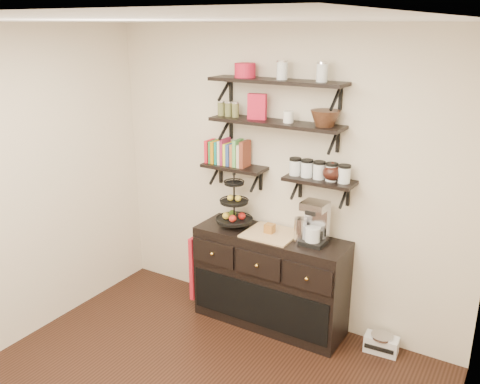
# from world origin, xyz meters

# --- Properties ---
(ceiling) EXTENTS (3.50, 3.50, 0.02)m
(ceiling) POSITION_xyz_m (0.00, 0.00, 2.70)
(ceiling) COLOR white
(ceiling) RESTS_ON back_wall
(back_wall) EXTENTS (3.50, 0.02, 2.70)m
(back_wall) POSITION_xyz_m (0.00, 1.75, 1.35)
(back_wall) COLOR beige
(back_wall) RESTS_ON ground
(right_wall) EXTENTS (0.02, 3.50, 2.70)m
(right_wall) POSITION_xyz_m (1.75, 0.00, 1.35)
(right_wall) COLOR beige
(right_wall) RESTS_ON ground
(shelf_top) EXTENTS (1.20, 0.27, 0.23)m
(shelf_top) POSITION_xyz_m (0.00, 1.62, 2.23)
(shelf_top) COLOR black
(shelf_top) RESTS_ON back_wall
(shelf_mid) EXTENTS (1.20, 0.27, 0.23)m
(shelf_mid) POSITION_xyz_m (0.00, 1.62, 1.88)
(shelf_mid) COLOR black
(shelf_mid) RESTS_ON back_wall
(shelf_low_left) EXTENTS (0.60, 0.25, 0.23)m
(shelf_low_left) POSITION_xyz_m (-0.42, 1.63, 1.43)
(shelf_low_left) COLOR black
(shelf_low_left) RESTS_ON back_wall
(shelf_low_right) EXTENTS (0.60, 0.25, 0.23)m
(shelf_low_right) POSITION_xyz_m (0.42, 1.63, 1.43)
(shelf_low_right) COLOR black
(shelf_low_right) RESTS_ON back_wall
(cookbooks) EXTENTS (0.43, 0.15, 0.26)m
(cookbooks) POSITION_xyz_m (-0.47, 1.63, 1.57)
(cookbooks) COLOR red
(cookbooks) RESTS_ON shelf_low_left
(glass_canisters) EXTENTS (0.54, 0.10, 0.13)m
(glass_canisters) POSITION_xyz_m (0.41, 1.63, 1.51)
(glass_canisters) COLOR silver
(glass_canisters) RESTS_ON shelf_low_right
(sideboard) EXTENTS (1.40, 0.50, 0.92)m
(sideboard) POSITION_xyz_m (0.03, 1.51, 0.45)
(sideboard) COLOR black
(sideboard) RESTS_ON floor
(fruit_stand) EXTENTS (0.34, 0.34, 0.49)m
(fruit_stand) POSITION_xyz_m (-0.35, 1.52, 1.07)
(fruit_stand) COLOR black
(fruit_stand) RESTS_ON sideboard
(candle) EXTENTS (0.08, 0.08, 0.08)m
(candle) POSITION_xyz_m (0.02, 1.51, 0.96)
(candle) COLOR #8F5921
(candle) RESTS_ON sideboard
(coffee_maker) EXTENTS (0.21, 0.20, 0.38)m
(coffee_maker) POSITION_xyz_m (0.44, 1.54, 1.08)
(coffee_maker) COLOR black
(coffee_maker) RESTS_ON sideboard
(thermal_carafe) EXTENTS (0.11, 0.11, 0.22)m
(thermal_carafe) POSITION_xyz_m (0.32, 1.49, 1.01)
(thermal_carafe) COLOR silver
(thermal_carafe) RESTS_ON sideboard
(apron) EXTENTS (0.04, 0.27, 0.64)m
(apron) POSITION_xyz_m (-0.70, 1.41, 0.45)
(apron) COLOR #B21328
(apron) RESTS_ON sideboard
(radio) EXTENTS (0.29, 0.20, 0.17)m
(radio) POSITION_xyz_m (1.07, 1.60, 0.08)
(radio) COLOR silver
(radio) RESTS_ON floor
(recipe_box) EXTENTS (0.17, 0.09, 0.22)m
(recipe_box) POSITION_xyz_m (-0.18, 1.61, 2.01)
(recipe_box) COLOR red
(recipe_box) RESTS_ON shelf_mid
(walnut_bowl) EXTENTS (0.24, 0.24, 0.13)m
(walnut_bowl) POSITION_xyz_m (0.44, 1.61, 1.96)
(walnut_bowl) COLOR black
(walnut_bowl) RESTS_ON shelf_mid
(ramekins) EXTENTS (0.09, 0.09, 0.10)m
(ramekins) POSITION_xyz_m (0.12, 1.61, 1.95)
(ramekins) COLOR white
(ramekins) RESTS_ON shelf_mid
(teapot) EXTENTS (0.24, 0.20, 0.16)m
(teapot) POSITION_xyz_m (0.53, 1.63, 1.53)
(teapot) COLOR black
(teapot) RESTS_ON shelf_low_right
(red_pot) EXTENTS (0.18, 0.18, 0.12)m
(red_pot) POSITION_xyz_m (-0.30, 1.61, 2.31)
(red_pot) COLOR red
(red_pot) RESTS_ON shelf_top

